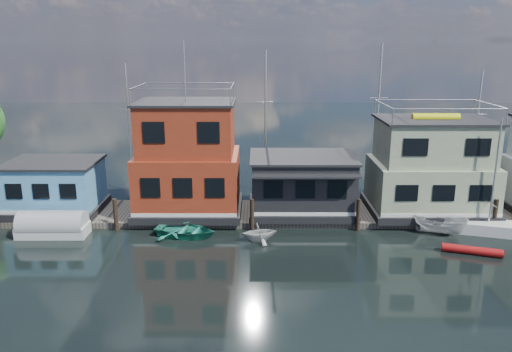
{
  "coord_description": "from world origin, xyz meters",
  "views": [
    {
      "loc": [
        -3.65,
        -21.8,
        12.22
      ],
      "look_at": [
        -3.74,
        12.0,
        3.0
      ],
      "focal_mm": 35.0,
      "sensor_mm": 36.0,
      "label": 1
    }
  ],
  "objects_px": {
    "houseboat_dark": "(302,184)",
    "motorboat": "(440,224)",
    "dinghy_white": "(259,232)",
    "dinghy_teal": "(186,230)",
    "houseboat_red": "(188,161)",
    "tarp_runabout": "(53,226)",
    "red_kayak": "(472,250)",
    "day_sailer": "(488,227)",
    "houseboat_blue": "(55,187)",
    "houseboat_green": "(431,169)"
  },
  "relations": [
    {
      "from": "houseboat_dark",
      "to": "motorboat",
      "type": "xyz_separation_m",
      "value": [
        8.71,
        -3.34,
        -1.76
      ]
    },
    {
      "from": "dinghy_white",
      "to": "dinghy_teal",
      "type": "bearing_deg",
      "value": 68.61
    },
    {
      "from": "houseboat_red",
      "to": "tarp_runabout",
      "type": "relative_size",
      "value": 2.68
    },
    {
      "from": "motorboat",
      "to": "red_kayak",
      "type": "xyz_separation_m",
      "value": [
        0.81,
        -3.19,
        -0.41
      ]
    },
    {
      "from": "houseboat_red",
      "to": "houseboat_dark",
      "type": "xyz_separation_m",
      "value": [
        8.0,
        -0.02,
        -1.69
      ]
    },
    {
      "from": "houseboat_dark",
      "to": "day_sailer",
      "type": "relative_size",
      "value": 0.97
    },
    {
      "from": "houseboat_blue",
      "to": "dinghy_teal",
      "type": "height_order",
      "value": "houseboat_blue"
    },
    {
      "from": "tarp_runabout",
      "to": "dinghy_teal",
      "type": "distance_m",
      "value": 8.59
    },
    {
      "from": "houseboat_blue",
      "to": "day_sailer",
      "type": "xyz_separation_m",
      "value": [
        29.47,
        -3.17,
        -1.77
      ]
    },
    {
      "from": "houseboat_green",
      "to": "dinghy_white",
      "type": "bearing_deg",
      "value": -159.2
    },
    {
      "from": "tarp_runabout",
      "to": "dinghy_teal",
      "type": "xyz_separation_m",
      "value": [
        8.58,
        -0.13,
        -0.25
      ]
    },
    {
      "from": "houseboat_dark",
      "to": "dinghy_white",
      "type": "relative_size",
      "value": 3.26
    },
    {
      "from": "day_sailer",
      "to": "motorboat",
      "type": "bearing_deg",
      "value": -160.47
    },
    {
      "from": "motorboat",
      "to": "dinghy_teal",
      "type": "height_order",
      "value": "motorboat"
    },
    {
      "from": "houseboat_red",
      "to": "dinghy_white",
      "type": "relative_size",
      "value": 5.23
    },
    {
      "from": "houseboat_dark",
      "to": "red_kayak",
      "type": "xyz_separation_m",
      "value": [
        9.52,
        -6.54,
        -2.17
      ]
    },
    {
      "from": "houseboat_dark",
      "to": "houseboat_red",
      "type": "bearing_deg",
      "value": 179.86
    },
    {
      "from": "red_kayak",
      "to": "houseboat_dark",
      "type": "bearing_deg",
      "value": 163.85
    },
    {
      "from": "houseboat_green",
      "to": "tarp_runabout",
      "type": "relative_size",
      "value": 1.9
    },
    {
      "from": "houseboat_red",
      "to": "motorboat",
      "type": "height_order",
      "value": "houseboat_red"
    },
    {
      "from": "houseboat_blue",
      "to": "motorboat",
      "type": "bearing_deg",
      "value": -7.31
    },
    {
      "from": "tarp_runabout",
      "to": "houseboat_dark",
      "type": "bearing_deg",
      "value": 12.37
    },
    {
      "from": "houseboat_dark",
      "to": "houseboat_green",
      "type": "distance_m",
      "value": 9.07
    },
    {
      "from": "houseboat_green",
      "to": "tarp_runabout",
      "type": "bearing_deg",
      "value": -171.68
    },
    {
      "from": "houseboat_green",
      "to": "dinghy_white",
      "type": "xyz_separation_m",
      "value": [
        -12.03,
        -4.57,
        -2.95
      ]
    },
    {
      "from": "houseboat_blue",
      "to": "tarp_runabout",
      "type": "distance_m",
      "value": 4.18
    },
    {
      "from": "houseboat_red",
      "to": "day_sailer",
      "type": "bearing_deg",
      "value": -9.03
    },
    {
      "from": "red_kayak",
      "to": "dinghy_white",
      "type": "distance_m",
      "value": 12.72
    },
    {
      "from": "red_kayak",
      "to": "tarp_runabout",
      "type": "relative_size",
      "value": 0.77
    },
    {
      "from": "day_sailer",
      "to": "dinghy_white",
      "type": "xyz_separation_m",
      "value": [
        -15.0,
        -1.4,
        0.16
      ]
    },
    {
      "from": "houseboat_red",
      "to": "day_sailer",
      "type": "xyz_separation_m",
      "value": [
        19.97,
        -3.17,
        -3.66
      ]
    },
    {
      "from": "dinghy_teal",
      "to": "motorboat",
      "type": "bearing_deg",
      "value": -74.77
    },
    {
      "from": "dinghy_white",
      "to": "day_sailer",
      "type": "bearing_deg",
      "value": -97.27
    },
    {
      "from": "dinghy_white",
      "to": "tarp_runabout",
      "type": "bearing_deg",
      "value": 73.71
    },
    {
      "from": "houseboat_red",
      "to": "houseboat_green",
      "type": "xyz_separation_m",
      "value": [
        17.0,
        0.0,
        -0.55
      ]
    },
    {
      "from": "houseboat_red",
      "to": "tarp_runabout",
      "type": "bearing_deg",
      "value": -156.05
    },
    {
      "from": "houseboat_blue",
      "to": "dinghy_white",
      "type": "height_order",
      "value": "houseboat_blue"
    },
    {
      "from": "houseboat_red",
      "to": "houseboat_green",
      "type": "distance_m",
      "value": 17.01
    },
    {
      "from": "houseboat_red",
      "to": "motorboat",
      "type": "distance_m",
      "value": 17.39
    },
    {
      "from": "dinghy_teal",
      "to": "red_kayak",
      "type": "bearing_deg",
      "value": -85.36
    },
    {
      "from": "dinghy_white",
      "to": "houseboat_red",
      "type": "bearing_deg",
      "value": 34.82
    },
    {
      "from": "houseboat_blue",
      "to": "tarp_runabout",
      "type": "relative_size",
      "value": 1.45
    },
    {
      "from": "houseboat_red",
      "to": "motorboat",
      "type": "bearing_deg",
      "value": -11.38
    },
    {
      "from": "houseboat_dark",
      "to": "houseboat_green",
      "type": "bearing_deg",
      "value": 0.12
    },
    {
      "from": "houseboat_blue",
      "to": "dinghy_teal",
      "type": "xyz_separation_m",
      "value": [
        9.74,
        -3.84,
        -1.79
      ]
    },
    {
      "from": "houseboat_blue",
      "to": "dinghy_teal",
      "type": "bearing_deg",
      "value": -21.5
    },
    {
      "from": "houseboat_blue",
      "to": "motorboat",
      "type": "height_order",
      "value": "houseboat_blue"
    },
    {
      "from": "motorboat",
      "to": "dinghy_teal",
      "type": "xyz_separation_m",
      "value": [
        -16.48,
        -0.47,
        -0.25
      ]
    },
    {
      "from": "houseboat_blue",
      "to": "day_sailer",
      "type": "relative_size",
      "value": 0.84
    },
    {
      "from": "tarp_runabout",
      "to": "dinghy_teal",
      "type": "bearing_deg",
      "value": -1.21
    }
  ]
}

